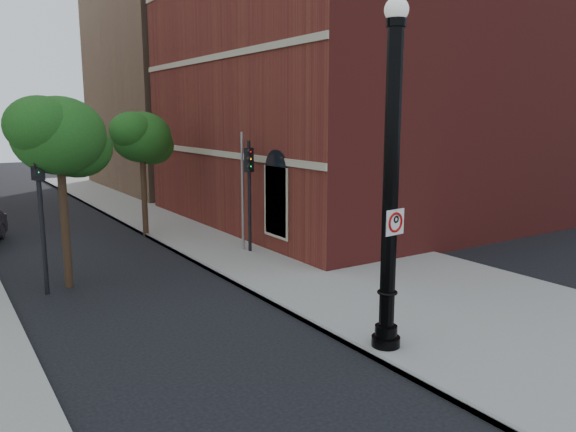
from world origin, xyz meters
TOP-DOWN VIEW (x-y plane):
  - ground at (0.00, 0.00)m, footprint 120.00×120.00m
  - sidewalk_right at (6.00, 10.00)m, footprint 8.00×60.00m
  - curb_edge at (2.05, 10.00)m, footprint 0.10×60.00m
  - brick_wall_building at (16.00, 14.00)m, footprint 22.30×16.30m
  - bg_building_tan_b at (16.00, 30.00)m, footprint 22.00×14.00m
  - lamppost at (2.55, 0.51)m, footprint 0.63×0.63m
  - no_parking_sign at (2.53, 0.33)m, footprint 0.54×0.10m
  - traffic_signal_left at (-2.97, 8.81)m, footprint 0.34×0.40m
  - traffic_signal_right at (4.30, 9.81)m, footprint 0.34×0.37m
  - utility_pole at (4.22, 10.19)m, footprint 0.09×0.09m
  - street_tree_a at (-2.24, 9.25)m, footprint 3.14×2.84m
  - street_tree_c at (2.10, 15.02)m, footprint 2.92×2.64m

SIDE VIEW (x-z plane):
  - ground at x=0.00m, z-range 0.00..0.00m
  - sidewalk_right at x=6.00m, z-range 0.00..0.12m
  - curb_edge at x=2.05m, z-range 0.00..0.14m
  - utility_pole at x=4.22m, z-range 0.00..4.51m
  - traffic_signal_right at x=4.30m, z-range 0.73..4.94m
  - no_parking_sign at x=2.53m, z-range 2.65..3.20m
  - traffic_signal_left at x=-2.97m, z-range 0.79..5.35m
  - lamppost at x=2.55m, z-range -0.28..7.13m
  - street_tree_c at x=2.10m, z-range 1.52..6.79m
  - street_tree_a at x=-2.24m, z-range 1.64..7.30m
  - brick_wall_building at x=16.00m, z-range 0.01..12.51m
  - bg_building_tan_b at x=16.00m, z-range 0.00..14.00m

